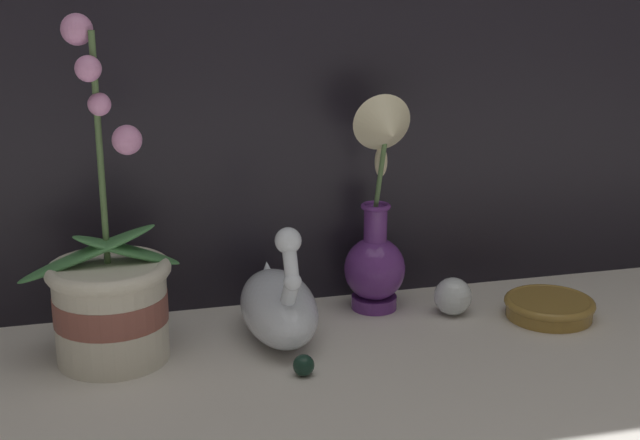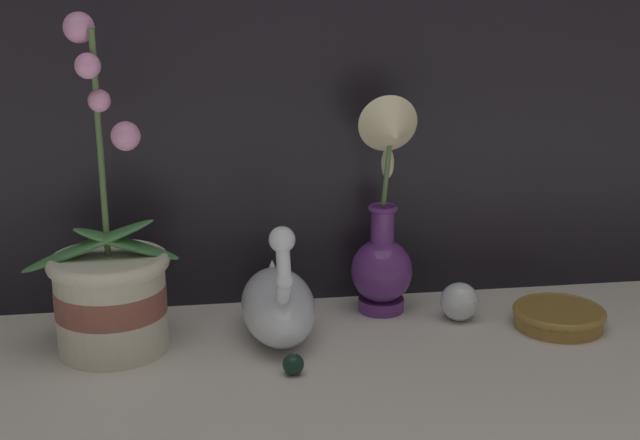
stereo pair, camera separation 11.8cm
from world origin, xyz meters
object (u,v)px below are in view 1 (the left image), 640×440
amber_dish (549,306)px  glass_sphere (453,296)px  swan_figurine (278,304)px  orchid_potted_plant (110,295)px  blue_vase (378,231)px

amber_dish → glass_sphere: bearing=161.1°
glass_sphere → amber_dish: 0.14m
swan_figurine → orchid_potted_plant: bearing=-177.5°
orchid_potted_plant → blue_vase: 0.39m
blue_vase → glass_sphere: (0.10, -0.04, -0.09)m
orchid_potted_plant → amber_dish: bearing=-1.4°
swan_figurine → blue_vase: size_ratio=0.64×
glass_sphere → amber_dish: glass_sphere is taller
swan_figurine → glass_sphere: bearing=4.5°
amber_dish → blue_vase: bearing=160.2°
orchid_potted_plant → swan_figurine: bearing=2.5°
orchid_potted_plant → amber_dish: orchid_potted_plant is taller
amber_dish → swan_figurine: bearing=176.5°
orchid_potted_plant → amber_dish: size_ratio=3.37×
amber_dish → orchid_potted_plant: bearing=178.6°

